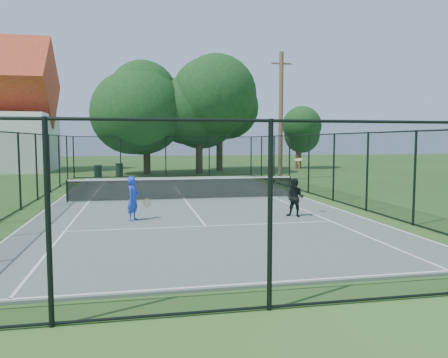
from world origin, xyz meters
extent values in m
plane|color=#304F1B|center=(0.00, 0.00, 0.00)|extent=(120.00, 120.00, 0.00)
cube|color=slate|center=(0.00, 0.00, 0.03)|extent=(11.00, 24.00, 0.06)
cylinder|color=black|center=(-5.00, 0.00, 0.53)|extent=(0.08, 0.08, 0.95)
cylinder|color=black|center=(5.00, 0.00, 0.53)|extent=(0.08, 0.08, 0.95)
cube|color=black|center=(0.00, 0.00, 0.53)|extent=(10.00, 0.03, 0.88)
cube|color=white|center=(0.00, 0.00, 0.98)|extent=(10.00, 0.05, 0.06)
cylinder|color=#332114|center=(-1.31, 16.45, 1.90)|extent=(0.56, 0.56, 3.81)
sphere|color=black|center=(-1.31, 16.45, 5.52)|extent=(6.87, 6.87, 6.87)
cylinder|color=#332114|center=(2.85, 15.61, 1.80)|extent=(0.56, 0.56, 3.61)
sphere|color=black|center=(2.85, 15.61, 5.23)|extent=(6.47, 6.47, 6.47)
cylinder|color=#332114|center=(5.11, 18.80, 2.02)|extent=(0.56, 0.56, 4.04)
sphere|color=black|center=(5.11, 18.80, 5.65)|extent=(6.42, 6.42, 6.42)
cylinder|color=#332114|center=(13.20, 20.51, 1.16)|extent=(0.56, 0.56, 2.32)
sphere|color=black|center=(13.20, 20.51, 3.33)|extent=(4.05, 4.05, 4.05)
cylinder|color=black|center=(-4.92, 13.74, 0.42)|extent=(0.54, 0.54, 0.84)
cylinder|color=black|center=(-4.92, 13.74, 0.86)|extent=(0.58, 0.58, 0.05)
cylinder|color=black|center=(-3.41, 14.23, 0.47)|extent=(0.54, 0.54, 0.94)
cylinder|color=black|center=(-3.41, 14.23, 0.96)|extent=(0.58, 0.58, 0.05)
cylinder|color=#4C3823|center=(7.51, 9.00, 4.30)|extent=(0.30, 0.30, 8.60)
cube|color=#4C3823|center=(7.51, 9.00, 7.82)|extent=(1.40, 0.10, 0.10)
imported|color=blue|center=(-2.18, -4.96, 0.78)|extent=(0.54, 0.63, 1.44)
torus|color=gold|center=(-1.73, -4.81, 0.61)|extent=(0.27, 0.18, 0.29)
cylinder|color=silver|center=(-1.73, -4.81, 0.61)|extent=(0.23, 0.15, 0.25)
imported|color=black|center=(3.26, -5.33, 0.73)|extent=(0.82, 0.80, 1.33)
torus|color=gold|center=(3.51, -4.98, 2.01)|extent=(0.30, 0.28, 0.14)
cylinder|color=silver|center=(3.51, -4.98, 2.01)|extent=(0.26, 0.24, 0.11)
sphere|color=#CCE526|center=(3.55, -4.88, 1.87)|extent=(0.07, 0.07, 0.07)
camera|label=1|loc=(-1.99, -19.42, 2.66)|focal=35.00mm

